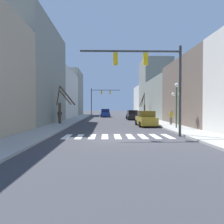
% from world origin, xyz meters
% --- Properties ---
extents(ground_plane, '(240.00, 240.00, 0.00)m').
position_xyz_m(ground_plane, '(0.00, 0.00, 0.00)').
color(ground_plane, '#38383D').
extents(sidewalk_left, '(2.60, 90.00, 0.15)m').
position_xyz_m(sidewalk_left, '(-6.01, 0.00, 0.07)').
color(sidewalk_left, '#9E9E99').
rests_on(sidewalk_left, ground_plane).
extents(sidewalk_right, '(2.60, 90.00, 0.15)m').
position_xyz_m(sidewalk_right, '(6.01, 0.00, 0.07)').
color(sidewalk_right, '#9E9E99').
rests_on(sidewalk_right, ground_plane).
extents(building_row_left, '(6.00, 53.75, 12.30)m').
position_xyz_m(building_row_left, '(-10.31, 21.25, 5.29)').
color(building_row_left, tan).
rests_on(building_row_left, ground_plane).
extents(building_row_right, '(6.00, 55.65, 12.66)m').
position_xyz_m(building_row_right, '(10.31, 23.03, 4.39)').
color(building_row_right, beige).
rests_on(building_row_right, ground_plane).
extents(crosswalk_stripes, '(7.65, 2.60, 0.01)m').
position_xyz_m(crosswalk_stripes, '(-0.00, 1.20, 0.00)').
color(crosswalk_stripes, white).
rests_on(crosswalk_stripes, ground_plane).
extents(traffic_signal_near, '(7.18, 0.28, 6.44)m').
position_xyz_m(traffic_signal_near, '(2.40, 1.11, 4.69)').
color(traffic_signal_near, '#2D2D2D').
rests_on(traffic_signal_near, ground_plane).
extents(traffic_signal_far, '(7.20, 0.28, 6.73)m').
position_xyz_m(traffic_signal_far, '(-2.43, 39.83, 4.89)').
color(traffic_signal_far, '#2D2D2D').
rests_on(traffic_signal_far, ground_plane).
extents(street_lamp_right_corner, '(0.95, 0.36, 4.22)m').
position_xyz_m(street_lamp_right_corner, '(5.83, 6.10, 3.14)').
color(street_lamp_right_corner, '#1E4C2D').
rests_on(street_lamp_right_corner, sidewalk_right).
extents(car_driving_away_lane, '(2.07, 4.14, 1.73)m').
position_xyz_m(car_driving_away_lane, '(-0.97, 31.87, 0.80)').
color(car_driving_away_lane, navy).
rests_on(car_driving_away_lane, ground_plane).
extents(car_parked_left_near, '(1.96, 4.66, 1.59)m').
position_xyz_m(car_parked_left_near, '(3.61, 22.01, 0.75)').
color(car_parked_left_near, black).
rests_on(car_parked_left_near, ground_plane).
extents(car_parked_right_far, '(1.99, 4.65, 1.69)m').
position_xyz_m(car_parked_right_far, '(3.59, 9.72, 0.79)').
color(car_parked_right_far, '#A38423').
rests_on(car_parked_right_far, ground_plane).
extents(pedestrian_crossing_street, '(0.68, 0.32, 1.61)m').
position_xyz_m(pedestrian_crossing_street, '(-6.54, 12.73, 1.10)').
color(pedestrian_crossing_street, '#4C4C51').
rests_on(pedestrian_crossing_street, sidewalk_left).
extents(pedestrian_near_right_corner, '(0.59, 0.54, 1.65)m').
position_xyz_m(pedestrian_near_right_corner, '(6.47, 9.95, 1.13)').
color(pedestrian_near_right_corner, '#4C4C51').
rests_on(pedestrian_near_right_corner, sidewalk_right).
extents(street_tree_left_mid, '(2.06, 1.79, 4.54)m').
position_xyz_m(street_tree_left_mid, '(-6.14, 11.89, 2.18)').
color(street_tree_left_mid, '#473828').
rests_on(street_tree_left_mid, sidewalk_left).
extents(street_tree_left_far, '(1.09, 2.91, 4.71)m').
position_xyz_m(street_tree_left_far, '(6.28, 26.46, 2.31)').
color(street_tree_left_far, '#473828').
rests_on(street_tree_left_far, sidewalk_right).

